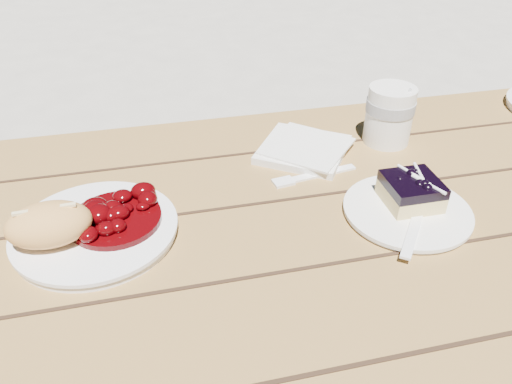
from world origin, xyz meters
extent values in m
cube|color=brown|center=(0.00, 0.00, 0.72)|extent=(2.00, 0.80, 0.05)
cube|color=brown|center=(0.00, 0.65, 0.44)|extent=(1.80, 0.25, 0.04)
cube|color=brown|center=(0.80, 0.65, 0.21)|extent=(0.06, 0.06, 0.42)
cylinder|color=white|center=(-0.29, 0.06, 0.76)|extent=(0.23, 0.23, 0.02)
ellipsoid|color=#DCA054|center=(-0.34, 0.04, 0.80)|extent=(0.12, 0.08, 0.06)
cylinder|color=white|center=(0.18, 0.00, 0.76)|extent=(0.19, 0.19, 0.01)
cube|color=#EACF7F|center=(0.19, 0.02, 0.77)|extent=(0.08, 0.08, 0.03)
cube|color=black|center=(0.19, 0.02, 0.79)|extent=(0.08, 0.08, 0.02)
cylinder|color=white|center=(0.25, 0.23, 0.80)|extent=(0.09, 0.09, 0.11)
cube|color=white|center=(0.08, 0.22, 0.76)|extent=(0.21, 0.21, 0.01)
camera|label=1|loc=(-0.19, -0.55, 1.22)|focal=35.00mm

